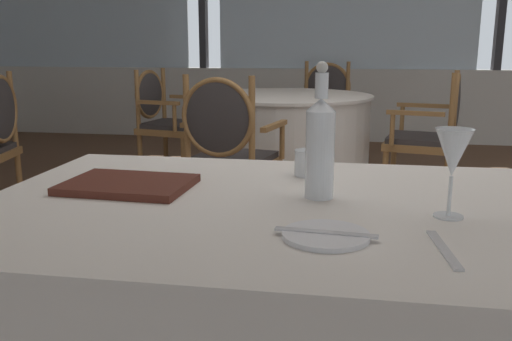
# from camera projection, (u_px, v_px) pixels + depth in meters

# --- Properties ---
(ground_plane) EXTENTS (14.47, 14.47, 0.00)m
(ground_plane) POSITION_uv_depth(u_px,v_px,m) (325.00, 284.00, 2.66)
(ground_plane) COLOR brown
(window_wall_far) EXTENTS (10.74, 0.14, 2.74)m
(window_wall_far) POSITION_uv_depth(u_px,v_px,m) (345.00, 48.00, 6.43)
(window_wall_far) COLOR silver
(window_wall_far) RESTS_ON ground_plane
(side_plate) EXTENTS (0.17, 0.17, 0.01)m
(side_plate) POSITION_uv_depth(u_px,v_px,m) (326.00, 235.00, 1.07)
(side_plate) COLOR white
(side_plate) RESTS_ON foreground_table
(butter_knife) EXTENTS (0.20, 0.04, 0.00)m
(butter_knife) POSITION_uv_depth(u_px,v_px,m) (326.00, 233.00, 1.07)
(butter_knife) COLOR silver
(butter_knife) RESTS_ON foreground_table
(dinner_fork) EXTENTS (0.04, 0.20, 0.00)m
(dinner_fork) POSITION_uv_depth(u_px,v_px,m) (444.00, 249.00, 1.00)
(dinner_fork) COLOR silver
(dinner_fork) RESTS_ON foreground_table
(water_bottle) EXTENTS (0.07, 0.07, 0.33)m
(water_bottle) POSITION_uv_depth(u_px,v_px,m) (320.00, 145.00, 1.32)
(water_bottle) COLOR white
(water_bottle) RESTS_ON foreground_table
(wine_glass) EXTENTS (0.08, 0.08, 0.19)m
(wine_glass) POSITION_uv_depth(u_px,v_px,m) (453.00, 155.00, 1.17)
(wine_glass) COLOR white
(wine_glass) RESTS_ON foreground_table
(water_tumbler) EXTENTS (0.08, 0.08, 0.07)m
(water_tumbler) POSITION_uv_depth(u_px,v_px,m) (308.00, 163.00, 1.57)
(water_tumbler) COLOR white
(water_tumbler) RESTS_ON foreground_table
(menu_book) EXTENTS (0.33, 0.25, 0.02)m
(menu_book) POSITION_uv_depth(u_px,v_px,m) (128.00, 185.00, 1.44)
(menu_book) COLOR #512319
(menu_book) RESTS_ON foreground_table
(background_table_0) EXTENTS (1.28, 1.28, 0.76)m
(background_table_0) POSITION_uv_depth(u_px,v_px,m) (286.00, 145.00, 4.21)
(background_table_0) COLOR white
(background_table_0) RESTS_ON ground_plane
(dining_chair_0_0) EXTENTS (0.60, 0.55, 0.97)m
(dining_chair_0_0) POSITION_uv_depth(u_px,v_px,m) (227.00, 145.00, 3.20)
(dining_chair_0_0) COLOR olive
(dining_chair_0_0) RESTS_ON ground_plane
(dining_chair_0_1) EXTENTS (0.55, 0.60, 0.96)m
(dining_chair_0_1) POSITION_uv_depth(u_px,v_px,m) (434.00, 129.00, 3.78)
(dining_chair_0_1) COLOR olive
(dining_chair_0_1) RESTS_ON ground_plane
(dining_chair_0_2) EXTENTS (0.60, 0.55, 0.98)m
(dining_chair_0_2) POSITION_uv_depth(u_px,v_px,m) (323.00, 107.00, 5.14)
(dining_chair_0_2) COLOR olive
(dining_chair_0_2) RESTS_ON ground_plane
(dining_chair_0_3) EXTENTS (0.55, 0.60, 0.94)m
(dining_chair_0_3) POSITION_uv_depth(u_px,v_px,m) (164.00, 116.00, 4.55)
(dining_chair_0_3) COLOR olive
(dining_chair_0_3) RESTS_ON ground_plane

